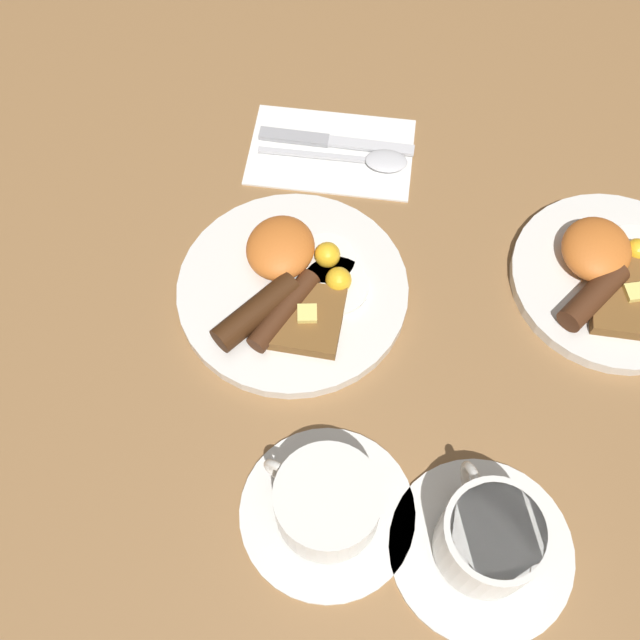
{
  "coord_description": "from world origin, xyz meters",
  "views": [
    {
      "loc": [
        0.4,
        0.12,
        0.7
      ],
      "look_at": [
        0.04,
        0.04,
        0.03
      ],
      "focal_mm": 42.0,
      "sensor_mm": 36.0,
      "label": 1
    }
  ],
  "objects_px": {
    "teacup_far": "(487,540)",
    "knife": "(327,141)",
    "breakfast_plate_far": "(614,275)",
    "spoon": "(371,160)",
    "teacup_near": "(327,505)",
    "breakfast_plate_near": "(292,286)"
  },
  "relations": [
    {
      "from": "teacup_far",
      "to": "spoon",
      "type": "height_order",
      "value": "teacup_far"
    },
    {
      "from": "teacup_near",
      "to": "teacup_far",
      "type": "relative_size",
      "value": 0.97
    },
    {
      "from": "breakfast_plate_near",
      "to": "knife",
      "type": "distance_m",
      "value": 0.21
    },
    {
      "from": "breakfast_plate_far",
      "to": "spoon",
      "type": "xyz_separation_m",
      "value": [
        -0.11,
        -0.28,
        -0.01
      ]
    },
    {
      "from": "teacup_far",
      "to": "knife",
      "type": "xyz_separation_m",
      "value": [
        -0.44,
        -0.24,
        -0.03
      ]
    },
    {
      "from": "teacup_far",
      "to": "knife",
      "type": "relative_size",
      "value": 0.89
    },
    {
      "from": "breakfast_plate_near",
      "to": "teacup_near",
      "type": "relative_size",
      "value": 1.51
    },
    {
      "from": "teacup_near",
      "to": "teacup_far",
      "type": "bearing_deg",
      "value": 88.91
    },
    {
      "from": "teacup_near",
      "to": "knife",
      "type": "relative_size",
      "value": 0.87
    },
    {
      "from": "teacup_far",
      "to": "spoon",
      "type": "xyz_separation_m",
      "value": [
        -0.42,
        -0.18,
        -0.03
      ]
    },
    {
      "from": "teacup_far",
      "to": "knife",
      "type": "height_order",
      "value": "teacup_far"
    },
    {
      "from": "teacup_near",
      "to": "teacup_far",
      "type": "height_order",
      "value": "teacup_far"
    },
    {
      "from": "breakfast_plate_far",
      "to": "knife",
      "type": "height_order",
      "value": "breakfast_plate_far"
    },
    {
      "from": "knife",
      "to": "spoon",
      "type": "relative_size",
      "value": 1.05
    },
    {
      "from": "breakfast_plate_far",
      "to": "teacup_near",
      "type": "relative_size",
      "value": 1.35
    },
    {
      "from": "knife",
      "to": "breakfast_plate_far",
      "type": "bearing_deg",
      "value": -23.99
    },
    {
      "from": "teacup_far",
      "to": "breakfast_plate_near",
      "type": "bearing_deg",
      "value": -134.78
    },
    {
      "from": "teacup_near",
      "to": "spoon",
      "type": "relative_size",
      "value": 0.91
    },
    {
      "from": "breakfast_plate_far",
      "to": "spoon",
      "type": "bearing_deg",
      "value": -110.91
    },
    {
      "from": "knife",
      "to": "spoon",
      "type": "height_order",
      "value": "spoon"
    },
    {
      "from": "breakfast_plate_far",
      "to": "knife",
      "type": "relative_size",
      "value": 1.17
    },
    {
      "from": "teacup_far",
      "to": "spoon",
      "type": "bearing_deg",
      "value": -157.03
    }
  ]
}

